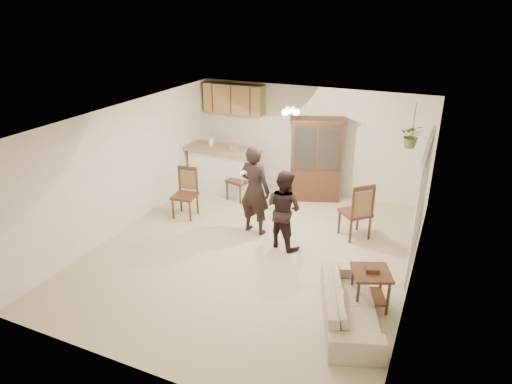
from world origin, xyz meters
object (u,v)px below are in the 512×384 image
at_px(sofa, 351,299).
at_px(chair_hutch_right, 354,221).
at_px(side_table, 370,288).
at_px(chair_hutch_left, 239,187).
at_px(adult, 255,190).
at_px(chair_bar, 185,203).
at_px(child, 284,213).
at_px(china_hutch, 316,160).

distance_m(sofa, chair_hutch_right, 2.60).
bearing_deg(sofa, side_table, -42.35).
distance_m(side_table, chair_hutch_left, 4.53).
bearing_deg(adult, chair_bar, 7.49).
relative_size(adult, side_table, 2.50).
xyz_separation_m(child, side_table, (1.85, -1.19, -0.36)).
bearing_deg(sofa, chair_hutch_left, 26.59).
bearing_deg(child, adult, -4.59).
distance_m(china_hutch, chair_bar, 3.08).
xyz_separation_m(child, chair_hutch_left, (-1.71, 1.62, -0.38)).
xyz_separation_m(chair_hutch_left, chair_hutch_right, (2.85, -0.71, 0.03)).
bearing_deg(china_hutch, child, -107.09).
bearing_deg(chair_hutch_left, child, -30.79).
distance_m(adult, chair_hutch_left, 1.75).
distance_m(chair_hutch_left, chair_hutch_right, 2.93).
distance_m(adult, china_hutch, 2.14).
xyz_separation_m(chair_bar, chair_hutch_left, (0.64, 1.28, -0.00)).
relative_size(china_hutch, chair_hutch_right, 1.66).
xyz_separation_m(china_hutch, chair_hutch_left, (-1.58, -0.75, -0.64)).
bearing_deg(chair_bar, china_hutch, 35.26).
distance_m(child, china_hutch, 2.38).
xyz_separation_m(sofa, chair_hutch_left, (-3.36, 3.26, -0.07)).
bearing_deg(child, chair_hutch_right, -123.36).
height_order(adult, chair_bar, adult).
xyz_separation_m(side_table, chair_hutch_right, (-0.71, 2.10, 0.01)).
height_order(chair_bar, chair_hutch_left, chair_bar).
height_order(side_table, chair_hutch_right, chair_hutch_right).
bearing_deg(sofa, chair_bar, 44.45).
distance_m(sofa, child, 2.35).
bearing_deg(chair_hutch_right, china_hutch, -93.37).
height_order(china_hutch, chair_hutch_right, china_hutch).
bearing_deg(chair_bar, chair_hutch_left, 56.20).
bearing_deg(child, side_table, 165.26).
bearing_deg(china_hutch, chair_hutch_right, -69.30).
distance_m(china_hutch, chair_hutch_right, 2.03).
relative_size(child, chair_hutch_right, 1.17).
bearing_deg(child, sofa, 153.44).
relative_size(china_hutch, side_table, 2.65).
bearing_deg(side_table, child, 147.08).
bearing_deg(chair_bar, adult, -8.29).
bearing_deg(child, chair_bar, 10.17).
height_order(child, chair_bar, child).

